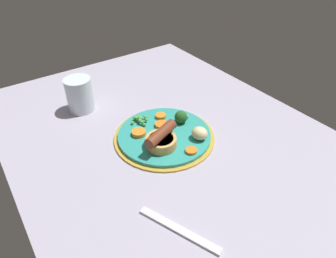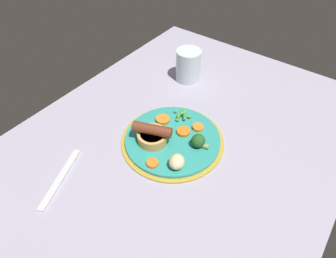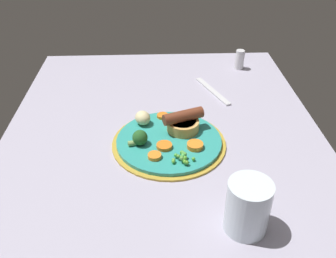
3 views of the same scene
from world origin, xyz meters
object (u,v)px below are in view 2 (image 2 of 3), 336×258
object	(u,v)px
pea_pile	(182,114)
potato_chunk_1	(177,162)
carrot_slice_1	(198,127)
sausage_pudding	(152,135)
carrot_slice_3	(151,163)
dinner_plate	(171,141)
drinking_glass	(188,65)
carrot_slice_0	(183,132)
broccoli_floret_near	(199,141)
carrot_slice_4	(163,120)
fork	(60,178)

from	to	relation	value
pea_pile	potato_chunk_1	xyz separation A→B (cm)	(15.39, 8.92, 0.70)
potato_chunk_1	carrot_slice_1	xyz separation A→B (cm)	(-14.01, -2.78, -1.27)
sausage_pudding	carrot_slice_3	distance (cm)	7.89
dinner_plate	pea_pile	world-z (taller)	pea_pile
drinking_glass	carrot_slice_0	bearing A→B (deg)	31.24
potato_chunk_1	broccoli_floret_near	bearing A→B (deg)	175.97
broccoli_floret_near	pea_pile	bearing A→B (deg)	-50.30
broccoli_floret_near	carrot_slice_3	xyz separation A→B (cm)	(11.64, -5.99, -1.37)
carrot_slice_1	sausage_pudding	bearing A→B (deg)	-33.61
carrot_slice_1	carrot_slice_4	xyz separation A→B (cm)	(3.34, -9.42, 0.13)
potato_chunk_1	drinking_glass	bearing A→B (deg)	-150.31
pea_pile	fork	xyz separation A→B (cm)	(33.98, -11.65, -2.12)
broccoli_floret_near	carrot_slice_0	world-z (taller)	broccoli_floret_near
carrot_slice_3	fork	xyz separation A→B (cm)	(15.65, -15.19, -1.47)
drinking_glass	carrot_slice_3	bearing A→B (deg)	20.63
potato_chunk_1	carrot_slice_1	world-z (taller)	potato_chunk_1
carrot_slice_0	carrot_slice_1	xyz separation A→B (cm)	(-3.66, 2.29, 0.01)
dinner_plate	pea_pile	size ratio (longest dim) A/B	5.16
sausage_pudding	pea_pile	world-z (taller)	sausage_pudding
carrot_slice_3	carrot_slice_4	bearing A→B (deg)	-153.38
pea_pile	potato_chunk_1	bearing A→B (deg)	30.08
broccoli_floret_near	carrot_slice_3	size ratio (longest dim) A/B	1.61
sausage_pudding	broccoli_floret_near	size ratio (longest dim) A/B	2.19
dinner_plate	broccoli_floret_near	size ratio (longest dim) A/B	5.75
carrot_slice_0	carrot_slice_1	bearing A→B (deg)	148.00
carrot_slice_0	drinking_glass	xyz separation A→B (cm)	(-23.09, -14.01, 3.34)
sausage_pudding	carrot_slice_4	bearing A→B (deg)	-93.82
carrot_slice_1	drinking_glass	world-z (taller)	drinking_glass
dinner_plate	carrot_slice_1	xyz separation A→B (cm)	(-7.39, 3.53, 1.29)
potato_chunk_1	carrot_slice_0	distance (cm)	11.60
broccoli_floret_near	dinner_plate	bearing A→B (deg)	1.48
sausage_pudding	pea_pile	size ratio (longest dim) A/B	1.96
carrot_slice_0	carrot_slice_4	bearing A→B (deg)	-92.52
carrot_slice_3	carrot_slice_0	bearing A→B (deg)	178.65
broccoli_floret_near	carrot_slice_4	bearing A→B (deg)	-23.97
carrot_slice_4	fork	bearing A→B (deg)	-15.97
dinner_plate	sausage_pudding	size ratio (longest dim) A/B	2.63
potato_chunk_1	carrot_slice_0	world-z (taller)	potato_chunk_1
broccoli_floret_near	fork	xyz separation A→B (cm)	(27.30, -21.18, -2.83)
fork	broccoli_floret_near	bearing A→B (deg)	119.97
broccoli_floret_near	carrot_slice_4	distance (cm)	13.01
fork	dinner_plate	bearing A→B (deg)	128.30
potato_chunk_1	fork	bearing A→B (deg)	-47.90
sausage_pudding	broccoli_floret_near	bearing A→B (deg)	-173.34
broccoli_floret_near	fork	bearing A→B (deg)	36.90
fork	pea_pile	bearing A→B (deg)	138.85
pea_pile	fork	size ratio (longest dim) A/B	0.29
potato_chunk_1	carrot_slice_1	distance (cm)	14.34
pea_pile	carrot_slice_4	xyz separation A→B (cm)	(4.72, -3.28, -0.44)
sausage_pudding	carrot_slice_1	size ratio (longest dim) A/B	3.41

